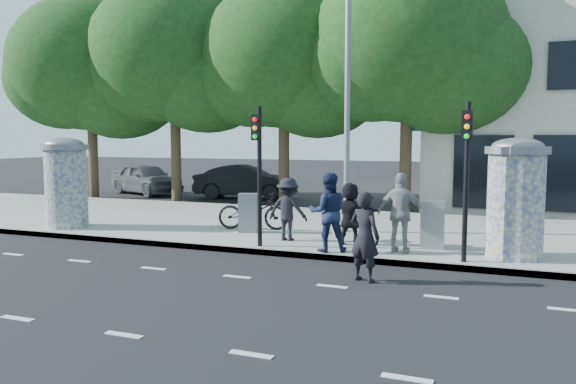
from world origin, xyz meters
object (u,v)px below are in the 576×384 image
at_px(ad_column_left, 66,181).
at_px(car_left, 146,179).
at_px(traffic_pole_near, 259,162).
at_px(ped_d, 288,209).
at_px(cabinet_left, 248,213).
at_px(car_mid, 246,182).
at_px(man_road, 365,236).
at_px(street_lamp, 347,65).
at_px(cabinet_right, 432,225).
at_px(ad_column_right, 516,195).
at_px(ped_e, 401,213).
at_px(ped_f, 350,214).
at_px(bicycle, 253,211).
at_px(ped_c, 328,212).
at_px(traffic_pole_far, 466,165).

distance_m(ad_column_left, car_left, 11.44).
height_order(traffic_pole_near, ped_d, traffic_pole_near).
bearing_deg(cabinet_left, ad_column_left, 174.23).
distance_m(cabinet_left, car_mid, 10.33).
distance_m(man_road, cabinet_left, 5.56).
bearing_deg(street_lamp, cabinet_right, -31.00).
xyz_separation_m(ped_d, car_mid, (-6.04, 10.06, -0.19)).
bearing_deg(car_left, man_road, -108.37).
distance_m(ad_column_right, cabinet_right, 2.03).
distance_m(street_lamp, ped_e, 4.81).
bearing_deg(ped_e, traffic_pole_near, 11.74).
bearing_deg(traffic_pole_near, car_left, 135.22).
distance_m(ped_f, man_road, 3.03).
xyz_separation_m(ad_column_right, ped_f, (-3.79, 0.15, -0.61)).
distance_m(ped_f, cabinet_right, 2.00).
bearing_deg(bicycle, cabinet_left, 174.61).
relative_size(ad_column_right, ped_c, 1.44).
xyz_separation_m(ped_e, car_mid, (-9.05, 10.60, -0.31)).
bearing_deg(car_left, traffic_pole_near, -111.03).
height_order(ped_e, ped_f, ped_e).
height_order(traffic_pole_far, car_mid, traffic_pole_far).
height_order(ped_f, man_road, man_road).
xyz_separation_m(traffic_pole_near, ped_c, (1.75, 0.06, -1.16)).
distance_m(street_lamp, cabinet_left, 4.93).
bearing_deg(ped_e, cabinet_left, -13.14).
bearing_deg(car_mid, man_road, -156.94).
relative_size(ped_e, cabinet_right, 1.60).
xyz_separation_m(traffic_pole_far, ped_d, (-4.45, 1.05, -1.27)).
relative_size(ad_column_right, street_lamp, 0.33).
distance_m(ad_column_left, ped_c, 8.39).
bearing_deg(traffic_pole_near, cabinet_left, 122.28).
distance_m(traffic_pole_near, bicycle, 3.01).
relative_size(traffic_pole_near, bicycle, 1.65).
bearing_deg(car_left, bicycle, -107.74).
distance_m(ped_d, cabinet_right, 3.65).
distance_m(traffic_pole_far, ped_c, 3.26).
bearing_deg(ped_d, car_mid, -57.87).
xyz_separation_m(street_lamp, cabinet_left, (-2.56, -1.01, -4.10)).
relative_size(ad_column_left, cabinet_right, 2.29).
bearing_deg(car_left, ped_c, -106.76).
distance_m(ped_f, cabinet_left, 3.27).
distance_m(cabinet_left, car_left, 13.72).
height_order(ad_column_right, traffic_pole_near, traffic_pole_near).
bearing_deg(ped_f, traffic_pole_far, 160.27).
bearing_deg(ped_c, ad_column_right, 168.86).
height_order(ped_f, cabinet_right, ped_f).
xyz_separation_m(ped_c, cabinet_right, (2.23, 1.23, -0.34)).
distance_m(ped_c, cabinet_left, 3.42).
xyz_separation_m(ad_column_right, ped_d, (-5.45, 0.14, -0.58)).
bearing_deg(cabinet_left, ped_f, -31.11).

